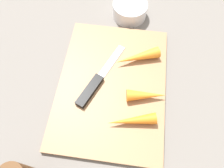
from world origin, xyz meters
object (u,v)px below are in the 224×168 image
Objects in this scene: cutting_board at (112,85)px; small_bowl at (130,10)px; knife at (93,86)px; carrot_longest at (137,57)px; carrot_medium at (132,121)px; carrot_shortest at (146,95)px.

cutting_board is 3.66× the size of small_bowl.
carrot_longest is at bearing -23.52° from knife.
carrot_medium reaches higher than cutting_board.
knife is 0.13m from carrot_shortest.
knife is 0.26m from small_bowl.
carrot_shortest is 0.93× the size of small_bowl.
cutting_board is 3.16× the size of carrot_longest.
small_bowl is at bearing -4.56° from cutting_board.
carrot_longest is at bearing -167.87° from small_bowl.
cutting_board is 0.10m from carrot_longest.
carrot_longest is (0.17, 0.00, 0.00)m from carrot_medium.
knife is at bearing 109.45° from cutting_board.
cutting_board is 0.05m from knife.
carrot_medium is 1.16× the size of carrot_shortest.
carrot_longest is (0.08, -0.05, 0.02)m from cutting_board.
cutting_board is at bearing 175.44° from small_bowl.
carrot_medium is 0.17m from carrot_longest.
knife is 1.68× the size of carrot_longest.
small_bowl is at bearing 9.44° from knife.
knife is 0.12m from carrot_medium.
small_bowl is at bearing -97.24° from carrot_medium.
carrot_medium is at bearing 66.57° from carrot_longest.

